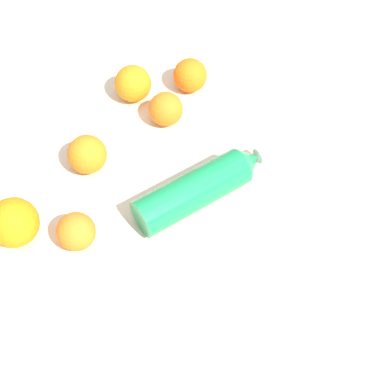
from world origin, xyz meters
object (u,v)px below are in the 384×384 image
orange_4 (166,109)px  orange_3 (133,84)px  water_bottle (202,187)px  orange_5 (87,154)px  orange_1 (190,75)px  orange_2 (76,232)px  orange_0 (14,222)px

orange_4 → orange_3: bearing=52.1°
water_bottle → orange_4: bearing=76.9°
orange_5 → orange_1: bearing=-35.7°
orange_3 → orange_4: orange_3 is taller
orange_2 → orange_5: orange_5 is taller
water_bottle → orange_1: 0.26m
water_bottle → orange_3: (0.22, 0.16, 0.00)m
orange_4 → orange_5: size_ratio=0.93×
orange_0 → orange_1: bearing=-32.9°
water_bottle → orange_3: bearing=85.0°
orange_4 → orange_5: orange_5 is taller
orange_2 → orange_4: 0.29m
orange_2 → orange_1: bearing=-20.6°
orange_1 → orange_3: (-0.04, 0.11, 0.00)m
orange_2 → orange_5: (0.15, 0.02, 0.00)m
water_bottle → orange_5: orange_5 is taller
water_bottle → orange_1: size_ratio=3.43×
water_bottle → orange_1: bearing=61.0°
orange_1 → orange_4: orange_1 is taller
orange_2 → orange_4: bearing=-20.7°
orange_0 → orange_1: 0.44m
orange_3 → orange_4: bearing=-127.9°
water_bottle → orange_3: orange_3 is taller
orange_0 → orange_3: bearing=-21.8°
orange_1 → orange_2: size_ratio=1.05×
orange_1 → orange_5: size_ratio=0.96×
orange_2 → orange_5: bearing=6.0°
orange_1 → orange_3: 0.11m
orange_0 → orange_2: orange_0 is taller
water_bottle → orange_2: size_ratio=3.60×
orange_2 → orange_3: (0.33, -0.03, 0.00)m
orange_0 → orange_4: 0.34m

